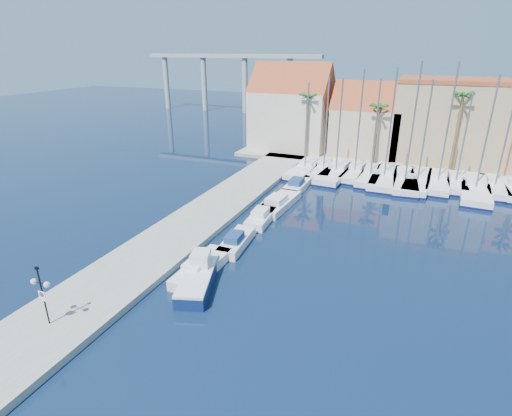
# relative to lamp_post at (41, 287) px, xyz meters

# --- Properties ---
(ground) EXTENTS (260.00, 260.00, 0.00)m
(ground) POSITION_rel_lamp_post_xyz_m (9.06, 2.18, -3.06)
(ground) COLOR black
(ground) RESTS_ON ground
(quay_west) EXTENTS (6.00, 77.00, 0.50)m
(quay_west) POSITION_rel_lamp_post_xyz_m (0.06, 15.68, -2.81)
(quay_west) COLOR gray
(quay_west) RESTS_ON ground
(shore_north) EXTENTS (54.00, 16.00, 0.50)m
(shore_north) POSITION_rel_lamp_post_xyz_m (19.06, 50.18, -2.81)
(shore_north) COLOR gray
(shore_north) RESTS_ON ground
(lamp_post) EXTENTS (1.32, 0.40, 3.89)m
(lamp_post) POSITION_rel_lamp_post_xyz_m (0.00, 0.00, 0.00)
(lamp_post) COLOR black
(lamp_post) RESTS_ON quay_west
(fishing_boat) EXTENTS (3.78, 6.34, 2.11)m
(fishing_boat) POSITION_rel_lamp_post_xyz_m (5.73, 7.80, -2.36)
(fishing_boat) COLOR #0D1F50
(fishing_boat) RESTS_ON ground
(motorboat_west_0) EXTENTS (2.09, 6.26, 1.40)m
(motorboat_west_0) POSITION_rel_lamp_post_xyz_m (5.11, 9.23, -2.55)
(motorboat_west_0) COLOR white
(motorboat_west_0) RESTS_ON ground
(motorboat_west_1) EXTENTS (2.16, 5.49, 1.40)m
(motorboat_west_1) POSITION_rel_lamp_post_xyz_m (5.65, 14.25, -2.55)
(motorboat_west_1) COLOR white
(motorboat_west_1) RESTS_ON ground
(motorboat_west_2) EXTENTS (2.26, 5.95, 1.40)m
(motorboat_west_2) POSITION_rel_lamp_post_xyz_m (5.61, 20.27, -2.55)
(motorboat_west_2) COLOR white
(motorboat_west_2) RESTS_ON ground
(motorboat_west_3) EXTENTS (2.82, 7.53, 1.40)m
(motorboat_west_3) POSITION_rel_lamp_post_xyz_m (5.90, 24.28, -2.55)
(motorboat_west_3) COLOR white
(motorboat_west_3) RESTS_ON ground
(motorboat_west_4) EXTENTS (2.11, 6.48, 1.40)m
(motorboat_west_4) POSITION_rel_lamp_post_xyz_m (5.98, 30.87, -2.55)
(motorboat_west_4) COLOR white
(motorboat_west_4) RESTS_ON ground
(motorboat_west_5) EXTENTS (1.79, 5.08, 1.40)m
(motorboat_west_5) POSITION_rel_lamp_post_xyz_m (5.86, 35.70, -2.55)
(motorboat_west_5) COLOR white
(motorboat_west_5) RESTS_ON ground
(motorboat_west_6) EXTENTS (1.91, 5.89, 1.40)m
(motorboat_west_6) POSITION_rel_lamp_post_xyz_m (5.61, 39.18, -2.55)
(motorboat_west_6) COLOR white
(motorboat_west_6) RESTS_ON ground
(sailboat_0) EXTENTS (3.53, 10.38, 11.89)m
(sailboat_0) POSITION_rel_lamp_post_xyz_m (5.10, 37.74, -2.48)
(sailboat_0) COLOR white
(sailboat_0) RESTS_ON ground
(sailboat_1) EXTENTS (3.25, 9.47, 12.57)m
(sailboat_1) POSITION_rel_lamp_post_xyz_m (7.29, 38.77, -2.46)
(sailboat_1) COLOR white
(sailboat_1) RESTS_ON ground
(sailboat_2) EXTENTS (3.90, 11.90, 12.46)m
(sailboat_2) POSITION_rel_lamp_post_xyz_m (9.26, 38.05, -2.49)
(sailboat_2) COLOR white
(sailboat_2) RESTS_ON ground
(sailboat_3) EXTENTS (3.12, 9.20, 13.57)m
(sailboat_3) POSITION_rel_lamp_post_xyz_m (11.58, 38.64, -2.44)
(sailboat_3) COLOR white
(sailboat_3) RESTS_ON ground
(sailboat_4) EXTENTS (2.77, 9.65, 12.54)m
(sailboat_4) POSITION_rel_lamp_post_xyz_m (13.66, 37.96, -2.46)
(sailboat_4) COLOR white
(sailboat_4) RESTS_ON ground
(sailboat_5) EXTENTS (3.09, 11.61, 13.84)m
(sailboat_5) POSITION_rel_lamp_post_xyz_m (15.34, 38.20, -2.48)
(sailboat_5) COLOR white
(sailboat_5) RESTS_ON ground
(sailboat_6) EXTENTS (3.80, 11.16, 14.54)m
(sailboat_6) POSITION_rel_lamp_post_xyz_m (17.81, 37.61, -2.46)
(sailboat_6) COLOR white
(sailboat_6) RESTS_ON ground
(sailboat_7) EXTENTS (3.55, 11.09, 12.63)m
(sailboat_7) POSITION_rel_lamp_post_xyz_m (19.34, 37.96, -2.48)
(sailboat_7) COLOR white
(sailboat_7) RESTS_ON ground
(sailboat_8) EXTENTS (2.98, 10.03, 14.51)m
(sailboat_8) POSITION_rel_lamp_post_xyz_m (21.65, 38.53, -2.44)
(sailboat_8) COLOR white
(sailboat_8) RESTS_ON ground
(sailboat_9) EXTENTS (2.73, 8.25, 11.41)m
(sailboat_9) POSITION_rel_lamp_post_xyz_m (23.56, 38.93, -2.45)
(sailboat_9) COLOR white
(sailboat_9) RESTS_ON ground
(sailboat_10) EXTENTS (3.70, 12.01, 13.32)m
(sailboat_10) POSITION_rel_lamp_post_xyz_m (25.64, 37.37, -2.49)
(sailboat_10) COLOR white
(sailboat_10) RESTS_ON ground
(sailboat_11) EXTENTS (2.75, 8.89, 14.94)m
(sailboat_11) POSITION_rel_lamp_post_xyz_m (27.75, 39.02, -2.41)
(sailboat_11) COLOR white
(sailboat_11) RESTS_ON ground
(building_0) EXTENTS (12.30, 9.00, 13.50)m
(building_0) POSITION_rel_lamp_post_xyz_m (-0.94, 49.18, 3.47)
(building_0) COLOR beige
(building_0) RESTS_ON shore_north
(building_1) EXTENTS (10.30, 8.00, 11.00)m
(building_1) POSITION_rel_lamp_post_xyz_m (11.06, 49.18, 2.24)
(building_1) COLOR tan
(building_1) RESTS_ON shore_north
(building_2) EXTENTS (14.20, 10.20, 11.50)m
(building_2) POSITION_rel_lamp_post_xyz_m (22.06, 50.18, 3.20)
(building_2) COLOR tan
(building_2) RESTS_ON shore_north
(palm_0) EXTENTS (2.60, 2.60, 10.15)m
(palm_0) POSITION_rel_lamp_post_xyz_m (3.06, 44.18, 6.02)
(palm_0) COLOR brown
(palm_0) RESTS_ON shore_north
(palm_1) EXTENTS (2.60, 2.60, 9.15)m
(palm_1) POSITION_rel_lamp_post_xyz_m (13.06, 44.18, 5.08)
(palm_1) COLOR brown
(palm_1) RESTS_ON shore_north
(palm_2) EXTENTS (2.60, 2.60, 11.15)m
(palm_2) POSITION_rel_lamp_post_xyz_m (23.06, 44.18, 6.96)
(palm_2) COLOR brown
(palm_2) RESTS_ON shore_north
(viaduct) EXTENTS (48.00, 2.20, 14.45)m
(viaduct) POSITION_rel_lamp_post_xyz_m (-30.01, 84.18, 7.19)
(viaduct) COLOR #9E9E99
(viaduct) RESTS_ON ground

